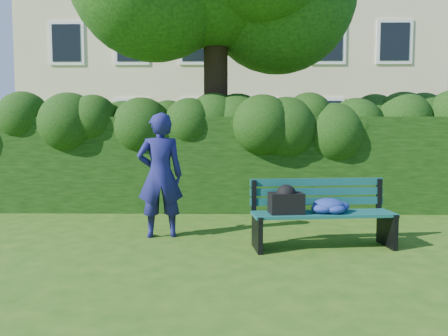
{
  "coord_description": "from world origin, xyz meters",
  "views": [
    {
      "loc": [
        0.14,
        -6.3,
        1.51
      ],
      "look_at": [
        0.0,
        0.6,
        0.95
      ],
      "focal_mm": 35.0,
      "sensor_mm": 36.0,
      "label": 1
    }
  ],
  "objects": [
    {
      "name": "man_reading",
      "position": [
        -0.91,
        -0.06,
        0.9
      ],
      "size": [
        0.72,
        0.55,
        1.79
      ],
      "primitive_type": "imported",
      "rotation": [
        0.0,
        0.0,
        3.33
      ],
      "color": "navy",
      "rests_on": "ground"
    },
    {
      "name": "park_bench",
      "position": [
        1.22,
        -0.62,
        0.51
      ],
      "size": [
        1.9,
        0.78,
        0.89
      ],
      "rotation": [
        0.0,
        0.0,
        0.12
      ],
      "color": "#104D52",
      "rests_on": "ground"
    },
    {
      "name": "apartment_building",
      "position": [
        -0.0,
        13.99,
        6.0
      ],
      "size": [
        16.0,
        8.08,
        12.0
      ],
      "color": "#CEBD8A",
      "rests_on": "ground"
    },
    {
      "name": "ground",
      "position": [
        0.0,
        0.0,
        0.0
      ],
      "size": [
        80.0,
        80.0,
        0.0
      ],
      "primitive_type": "plane",
      "color": "#265313",
      "rests_on": "ground"
    },
    {
      "name": "hedge",
      "position": [
        0.0,
        2.2,
        0.9
      ],
      "size": [
        10.0,
        1.0,
        1.8
      ],
      "color": "black",
      "rests_on": "ground"
    }
  ]
}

